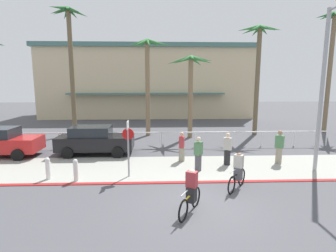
% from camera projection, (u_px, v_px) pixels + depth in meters
% --- Properties ---
extents(ground_plane, '(80.00, 80.00, 0.00)m').
position_uv_depth(ground_plane, '(177.00, 142.00, 19.07)').
color(ground_plane, '#4C4C51').
extents(sidewalk_strip, '(44.00, 4.00, 0.02)m').
position_uv_depth(sidewalk_strip, '(185.00, 168.00, 13.35)').
color(sidewalk_strip, '#9E9E93').
rests_on(sidewalk_strip, ground).
extents(curb_paint, '(44.00, 0.24, 0.03)m').
position_uv_depth(curb_paint, '(190.00, 182.00, 11.37)').
color(curb_paint, maroon).
rests_on(curb_paint, ground).
extents(building_backdrop, '(25.72, 10.46, 8.67)m').
position_uv_depth(building_backdrop, '(148.00, 82.00, 34.55)').
color(building_backdrop, beige).
rests_on(building_backdrop, ground).
extents(rail_fence, '(20.13, 0.08, 1.04)m').
position_uv_depth(rail_fence, '(179.00, 135.00, 17.45)').
color(rail_fence, white).
rests_on(rail_fence, ground).
extents(stop_sign_bike_lane, '(0.52, 0.56, 2.56)m').
position_uv_depth(stop_sign_bike_lane, '(128.00, 141.00, 11.83)').
color(stop_sign_bike_lane, gray).
rests_on(stop_sign_bike_lane, ground).
extents(bollard_0, '(0.20, 0.20, 1.00)m').
position_uv_depth(bollard_0, '(76.00, 170.00, 11.43)').
color(bollard_0, white).
rests_on(bollard_0, ground).
extents(bollard_2, '(0.20, 0.20, 1.00)m').
position_uv_depth(bollard_2, '(48.00, 168.00, 11.66)').
color(bollard_2, white).
rests_on(bollard_2, ground).
extents(streetlight_curb, '(0.24, 2.54, 7.50)m').
position_uv_depth(streetlight_curb, '(326.00, 82.00, 11.95)').
color(streetlight_curb, '#9EA0A5').
rests_on(streetlight_curb, ground).
extents(palm_tree_1, '(2.81, 3.20, 10.06)m').
position_uv_depth(palm_tree_1, '(70.00, 41.00, 20.91)').
color(palm_tree_1, brown).
rests_on(palm_tree_1, ground).
extents(palm_tree_2, '(3.33, 2.97, 7.57)m').
position_uv_depth(palm_tree_2, '(148.00, 62.00, 20.55)').
color(palm_tree_2, '#846B4C').
rests_on(palm_tree_2, ground).
extents(palm_tree_3, '(3.46, 3.38, 6.25)m').
position_uv_depth(palm_tree_3, '(191.00, 74.00, 19.89)').
color(palm_tree_3, '#846B4C').
rests_on(palm_tree_3, ground).
extents(palm_tree_4, '(3.53, 3.05, 8.68)m').
position_uv_depth(palm_tree_4, '(258.00, 54.00, 20.91)').
color(palm_tree_4, brown).
rests_on(palm_tree_4, ground).
extents(palm_tree_5, '(3.00, 2.81, 9.94)m').
position_uv_depth(palm_tree_5, '(333.00, 45.00, 21.74)').
color(palm_tree_5, '#756047').
rests_on(palm_tree_5, ground).
extents(car_black_1, '(4.40, 2.02, 1.69)m').
position_uv_depth(car_black_1, '(95.00, 140.00, 15.73)').
color(car_black_1, black).
rests_on(car_black_1, ground).
extents(cyclist_black_0, '(1.15, 1.48, 1.50)m').
position_uv_depth(cyclist_black_0, '(238.00, 172.00, 10.65)').
color(cyclist_black_0, black).
rests_on(cyclist_black_0, ground).
extents(cyclist_yellow_1, '(0.94, 1.62, 1.50)m').
position_uv_depth(cyclist_yellow_1, '(191.00, 192.00, 8.67)').
color(cyclist_yellow_1, black).
rests_on(cyclist_yellow_1, ground).
extents(pedestrian_0, '(0.46, 0.47, 1.68)m').
position_uv_depth(pedestrian_0, '(198.00, 155.00, 12.78)').
color(pedestrian_0, '#4C4C51').
rests_on(pedestrian_0, ground).
extents(pedestrian_1, '(0.38, 0.44, 1.62)m').
position_uv_depth(pedestrian_1, '(182.00, 148.00, 14.31)').
color(pedestrian_1, gray).
rests_on(pedestrian_1, ground).
extents(pedestrian_2, '(0.48, 0.44, 1.70)m').
position_uv_depth(pedestrian_2, '(227.00, 150.00, 13.67)').
color(pedestrian_2, '#232326').
rests_on(pedestrian_2, ground).
extents(pedestrian_3, '(0.47, 0.46, 1.78)m').
position_uv_depth(pedestrian_3, '(279.00, 148.00, 13.92)').
color(pedestrian_3, gray).
rests_on(pedestrian_3, ground).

